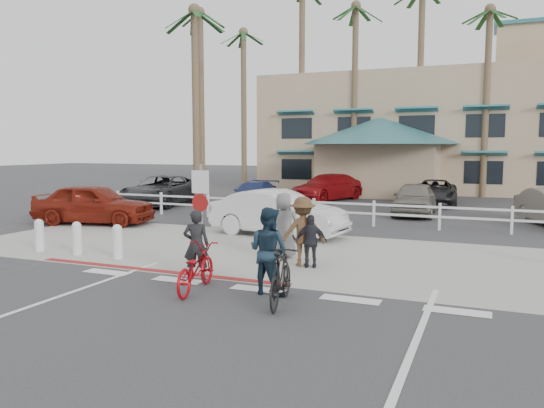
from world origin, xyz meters
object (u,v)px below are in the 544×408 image
at_px(sign_post, 201,209).
at_px(bike_black, 281,277).
at_px(car_red_compact, 94,204).
at_px(bike_red, 195,268).
at_px(car_white_sedan, 278,213).

relative_size(sign_post, bike_black, 1.61).
xyz_separation_m(sign_post, car_red_compact, (-7.64, 4.79, -0.65)).
height_order(bike_red, bike_black, bike_black).
distance_m(sign_post, car_red_compact, 9.03).
bearing_deg(bike_red, bike_black, 165.87).
bearing_deg(car_red_compact, bike_red, -140.42).
bearing_deg(sign_post, car_red_compact, 147.92).
relative_size(bike_black, car_white_sedan, 0.38).
xyz_separation_m(sign_post, car_white_sedan, (0.10, 5.01, -0.67)).
bearing_deg(car_white_sedan, sign_post, -173.38).
distance_m(sign_post, bike_red, 2.66).
bearing_deg(car_white_sedan, bike_black, -149.97).
height_order(sign_post, car_white_sedan, sign_post).
relative_size(bike_black, car_red_compact, 0.38).
xyz_separation_m(bike_red, bike_black, (2.01, -0.20, 0.05)).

